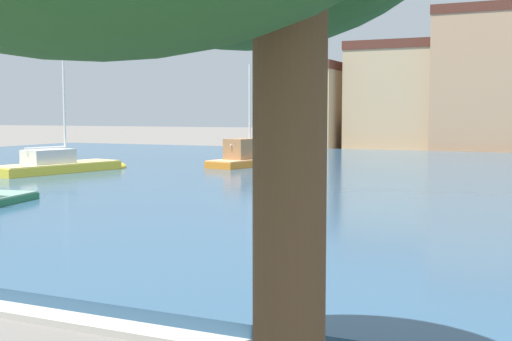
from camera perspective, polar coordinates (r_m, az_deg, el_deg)
harbor_water at (r=32.48m, az=13.73°, el=-0.86°), size 81.78×46.79×0.33m
quay_edge_coping at (r=10.60m, az=-11.56°, el=-13.38°), size 81.78×0.50×0.12m
sailboat_orange at (r=38.46m, az=-0.62°, el=0.84°), size 2.96×6.25×6.26m
sailboat_yellow at (r=35.91m, az=-16.23°, el=0.24°), size 3.57×8.23×8.94m
sailboat_teal at (r=48.60m, az=0.36°, el=1.52°), size 2.05×6.82×8.71m
townhouse_wide_warehouse at (r=63.21m, az=5.03°, el=5.59°), size 5.77×8.09×8.18m
townhouse_end_terrace at (r=61.91m, az=11.89°, el=6.31°), size 8.01×6.60×9.88m
townhouse_narrow_midrow at (r=59.18m, az=18.87°, el=7.43°), size 7.49×5.67×12.39m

